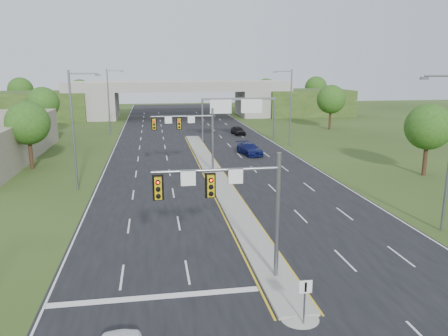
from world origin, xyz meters
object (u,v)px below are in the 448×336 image
car_far_c (238,131)px  overpass (180,102)px  sign_gantry (238,107)px  signal_mast_far (192,130)px  keep_right_sign (305,295)px  signal_mast_near (236,198)px  car_far_b (250,149)px

car_far_c → overpass: bearing=97.6°
sign_gantry → car_far_c: (1.30, 6.34, -4.51)m
signal_mast_far → keep_right_sign: bearing=-85.6°
signal_mast_near → sign_gantry: bearing=78.8°
sign_gantry → car_far_c: size_ratio=2.78×
keep_right_sign → car_far_b: (6.12, 38.47, -0.75)m
overpass → car_far_b: (6.12, -46.05, -2.78)m
car_far_b → car_far_c: 17.41m
signal_mast_far → keep_right_sign: 29.71m
signal_mast_near → sign_gantry: size_ratio=0.60×
keep_right_sign → sign_gantry: sign_gantry is taller
keep_right_sign → car_far_c: (7.99, 55.79, -0.79)m
signal_mast_far → keep_right_sign: signal_mast_far is taller
signal_mast_near → keep_right_sign: size_ratio=3.18×
signal_mast_near → car_far_c: size_ratio=1.68×
signal_mast_far → car_far_b: 12.94m
sign_gantry → keep_right_sign: bearing=-97.7°
car_far_b → sign_gantry: bearing=75.7°
signal_mast_near → keep_right_sign: bearing=-63.1°
signal_mast_far → car_far_b: bearing=47.1°
signal_mast_near → overpass: (2.26, 80.07, -1.17)m
signal_mast_far → keep_right_sign: size_ratio=3.18×
sign_gantry → car_far_b: 11.86m
keep_right_sign → car_far_b: 38.97m
overpass → car_far_b: 46.54m
signal_mast_near → car_far_b: bearing=76.2°
overpass → car_far_b: size_ratio=15.48×
sign_gantry → signal_mast_near: bearing=-101.2°
sign_gantry → overpass: size_ratio=0.14×
car_far_c → car_far_b: bearing=-104.1°
keep_right_sign → signal_mast_far: bearing=94.4°
car_far_c → keep_right_sign: bearing=-106.1°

